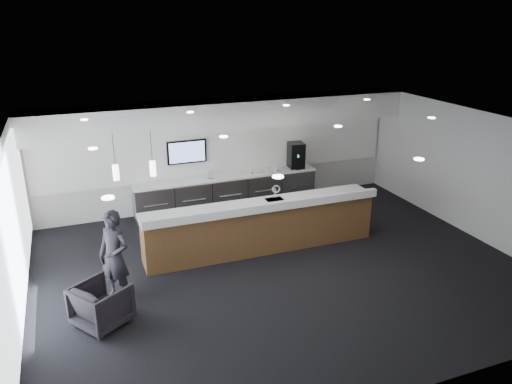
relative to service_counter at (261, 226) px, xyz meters
name	(u,v)px	position (x,y,z in m)	size (l,w,h in m)	color
ground	(281,268)	(0.04, -1.02, -0.57)	(10.00, 10.00, 0.00)	black
ceiling	(283,130)	(0.04, -1.02, 2.43)	(10.00, 8.00, 0.02)	black
back_wall	(222,153)	(0.04, 2.98, 0.93)	(10.00, 0.02, 3.00)	silver
left_wall	(10,242)	(-4.96, -1.02, 0.93)	(0.02, 8.00, 3.00)	silver
right_wall	(476,175)	(5.04, -1.02, 0.93)	(0.02, 8.00, 3.00)	silver
soffit_bulkhead	(226,114)	(0.04, 2.53, 2.08)	(10.00, 0.90, 0.70)	white
alcove_panel	(222,149)	(0.04, 2.95, 1.03)	(9.80, 0.06, 1.40)	white
window_blinds_wall	(12,241)	(-4.92, -1.02, 0.93)	(0.04, 7.36, 2.55)	silver
back_credenza	(227,192)	(0.04, 2.62, -0.10)	(5.06, 0.66, 0.95)	gray
wall_tv	(187,152)	(-0.96, 2.89, 1.08)	(1.05, 0.08, 0.62)	black
pendant_left	(153,169)	(-2.36, -0.22, 1.68)	(0.12, 0.12, 0.30)	#FCE4C5
pendant_right	(116,173)	(-3.06, -0.22, 1.68)	(0.12, 0.12, 0.30)	#FCE4C5
ceiling_can_lights	(283,131)	(0.04, -1.02, 2.40)	(7.00, 5.00, 0.02)	silver
service_counter	(261,226)	(0.00, 0.00, 0.00)	(5.39, 0.92, 1.49)	brown
coffee_machine	(296,155)	(2.11, 2.65, 0.73)	(0.47, 0.57, 0.72)	black
info_sign_left	(211,174)	(-0.41, 2.56, 0.49)	(0.17, 0.02, 0.24)	silver
info_sign_right	(279,167)	(1.54, 2.55, 0.49)	(0.17, 0.02, 0.23)	silver
armchair	(102,305)	(-3.64, -1.71, -0.19)	(0.82, 0.85, 0.77)	black
lounge_guest	(115,257)	(-3.30, -0.98, 0.31)	(0.65, 0.43, 1.78)	black
cup_0	(276,170)	(1.42, 2.48, 0.42)	(0.09, 0.09, 0.08)	white
cup_1	(271,171)	(1.28, 2.48, 0.42)	(0.09, 0.09, 0.08)	white
cup_2	(266,171)	(1.14, 2.48, 0.42)	(0.09, 0.09, 0.08)	white
cup_3	(262,172)	(1.00, 2.48, 0.42)	(0.09, 0.09, 0.08)	white
cup_4	(257,172)	(0.86, 2.48, 0.42)	(0.09, 0.09, 0.08)	white
cup_5	(252,173)	(0.72, 2.48, 0.42)	(0.09, 0.09, 0.08)	white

